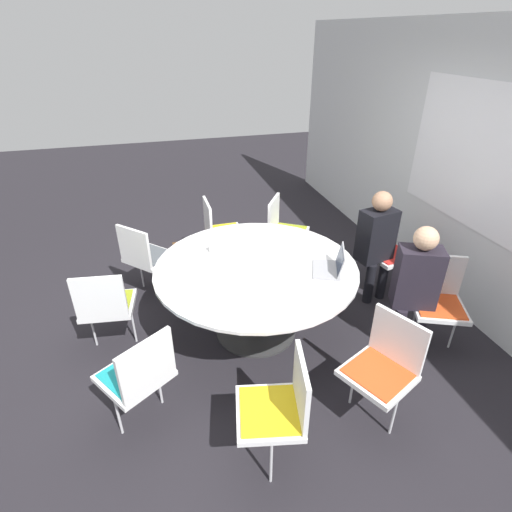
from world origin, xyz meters
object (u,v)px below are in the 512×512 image
object	(u,v)px
chair_3	(219,228)
chair_4	(145,254)
chair_0	(438,296)
chair_8	(384,363)
chair_6	(139,373)
person_0	(417,281)
coffee_cup	(213,248)
chair_5	(106,303)
chair_1	(386,247)
laptop	(332,266)
handbag	(181,258)
chair_2	(284,227)
chair_7	(280,404)
person_1	(377,238)

from	to	relation	value
chair_3	chair_4	distance (m)	0.97
chair_0	chair_8	size ratio (longest dim) A/B	1.00
chair_6	chair_8	distance (m)	1.72
person_0	coffee_cup	world-z (taller)	person_0
chair_5	person_0	world-z (taller)	person_0
chair_4	chair_1	bearing A→B (deg)	34.49
person_0	laptop	size ratio (longest dim) A/B	3.03
chair_1	handbag	size ratio (longest dim) A/B	2.38
chair_4	laptop	xyz separation A→B (m)	(1.18, 1.57, 0.28)
chair_1	person_0	size ratio (longest dim) A/B	0.71
chair_2	chair_0	bearing A→B (deg)	59.39
chair_2	chair_5	world-z (taller)	same
chair_8	chair_7	bearing A→B (deg)	74.47
chair_1	person_1	world-z (taller)	person_1
chair_1	chair_5	distance (m)	2.91
chair_7	handbag	world-z (taller)	chair_7
chair_5	person_1	world-z (taller)	person_1
chair_8	coffee_cup	distance (m)	1.82
chair_4	laptop	size ratio (longest dim) A/B	2.16
person_0	person_1	distance (m)	0.81
chair_2	handbag	distance (m)	1.30
chair_0	chair_7	distance (m)	1.88
chair_1	person_1	size ratio (longest dim) A/B	0.71
chair_7	coffee_cup	world-z (taller)	chair_7
chair_3	coffee_cup	size ratio (longest dim) A/B	10.33
chair_6	laptop	size ratio (longest dim) A/B	2.16
chair_2	chair_5	xyz separation A→B (m)	(1.03, -1.99, 0.00)
chair_0	coffee_cup	bearing A→B (deg)	-3.75
chair_1	chair_7	size ratio (longest dim) A/B	1.00
chair_3	chair_8	bearing A→B (deg)	14.97
person_1	chair_8	bearing A→B (deg)	51.48
chair_7	chair_3	bearing A→B (deg)	9.33
chair_7	laptop	distance (m)	1.36
person_0	laptop	world-z (taller)	person_0
chair_1	chair_6	bearing A→B (deg)	12.91
chair_2	handbag	size ratio (longest dim) A/B	2.38
chair_1	chair_4	world-z (taller)	same
chair_1	person_0	bearing A→B (deg)	60.40
chair_2	person_1	distance (m)	1.16
chair_1	chair_8	xyz separation A→B (m)	(1.54, -0.97, 0.00)
chair_1	chair_3	xyz separation A→B (m)	(-0.95, -1.67, 0.00)
chair_6	laptop	distance (m)	1.78
chair_7	person_0	bearing A→B (deg)	-51.05
chair_3	chair_5	xyz separation A→B (m)	(1.21, -1.24, 0.00)
chair_2	chair_5	size ratio (longest dim) A/B	1.00
chair_4	chair_5	world-z (taller)	same
coffee_cup	handbag	world-z (taller)	coffee_cup
chair_4	handbag	size ratio (longest dim) A/B	2.38
chair_1	chair_7	bearing A→B (deg)	32.32
chair_3	chair_5	bearing A→B (deg)	-46.37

